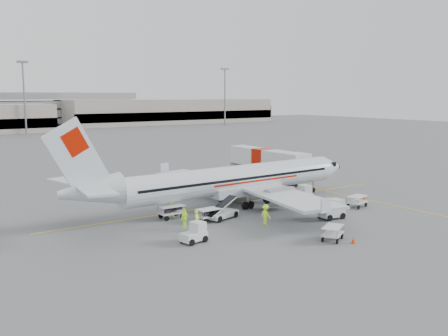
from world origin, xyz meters
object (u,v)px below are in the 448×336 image
at_px(tug_fore, 301,194).
at_px(tug_aft, 194,233).
at_px(aircraft, 236,161).
at_px(jet_bridge, 263,165).
at_px(tug_mid, 332,209).
at_px(belt_loader, 222,206).

bearing_deg(tug_fore, tug_aft, -156.19).
distance_m(aircraft, jet_bridge, 17.02).
xyz_separation_m(jet_bridge, tug_mid, (-8.33, -21.08, -1.33)).
height_order(jet_bridge, tug_fore, jet_bridge).
bearing_deg(jet_bridge, tug_aft, -138.94).
relative_size(tug_fore, tug_mid, 0.99).
distance_m(aircraft, belt_loader, 7.14).
bearing_deg(tug_aft, jet_bridge, 30.22).
bearing_deg(tug_mid, aircraft, 118.10).
height_order(belt_loader, tug_fore, belt_loader).
height_order(belt_loader, tug_aft, belt_loader).
xyz_separation_m(belt_loader, tug_aft, (-6.42, -5.24, -0.44)).
height_order(belt_loader, tug_mid, belt_loader).
bearing_deg(tug_fore, jet_bridge, 72.16).
xyz_separation_m(tug_fore, tug_aft, (-18.31, -6.68, -0.10)).
relative_size(aircraft, jet_bridge, 2.09).
height_order(aircraft, jet_bridge, aircraft).
bearing_deg(tug_aft, belt_loader, 28.89).
bearing_deg(tug_fore, belt_loader, -169.34).
distance_m(jet_bridge, belt_loader, 22.92).
relative_size(belt_loader, tug_fore, 1.95).
bearing_deg(tug_aft, tug_mid, -13.33).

